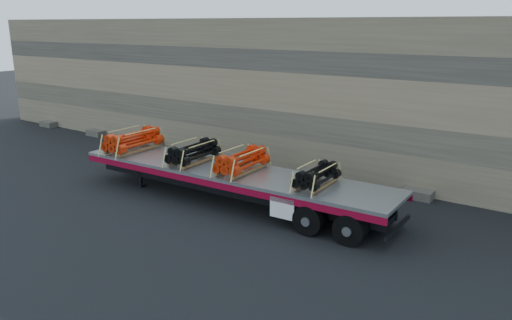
{
  "coord_description": "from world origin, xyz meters",
  "views": [
    {
      "loc": [
        12.5,
        -14.43,
        6.76
      ],
      "look_at": [
        1.81,
        0.84,
        1.64
      ],
      "focal_mm": 35.0,
      "sensor_mm": 36.0,
      "label": 1
    }
  ],
  "objects_px": {
    "bundle_front": "(133,141)",
    "bundle_midfront": "(193,153)",
    "trailer": "(230,186)",
    "bundle_rear": "(317,176)",
    "bundle_midrear": "(242,161)"
  },
  "relations": [
    {
      "from": "trailer",
      "to": "bundle_rear",
      "type": "relative_size",
      "value": 6.89
    },
    {
      "from": "trailer",
      "to": "bundle_midfront",
      "type": "relative_size",
      "value": 6.01
    },
    {
      "from": "bundle_front",
      "to": "bundle_midrear",
      "type": "distance_m",
      "value": 5.81
    },
    {
      "from": "bundle_front",
      "to": "bundle_midfront",
      "type": "height_order",
      "value": "bundle_front"
    },
    {
      "from": "trailer",
      "to": "bundle_midrear",
      "type": "distance_m",
      "value": 1.21
    },
    {
      "from": "bundle_midfront",
      "to": "bundle_rear",
      "type": "height_order",
      "value": "bundle_midfront"
    },
    {
      "from": "bundle_midfront",
      "to": "bundle_midrear",
      "type": "bearing_deg",
      "value": 0.0
    },
    {
      "from": "bundle_midrear",
      "to": "bundle_rear",
      "type": "relative_size",
      "value": 1.16
    },
    {
      "from": "trailer",
      "to": "bundle_midfront",
      "type": "height_order",
      "value": "bundle_midfront"
    },
    {
      "from": "bundle_front",
      "to": "bundle_midfront",
      "type": "relative_size",
      "value": 1.13
    },
    {
      "from": "bundle_midfront",
      "to": "bundle_rear",
      "type": "xyz_separation_m",
      "value": [
        5.52,
        0.16,
        -0.05
      ]
    },
    {
      "from": "bundle_midrear",
      "to": "bundle_rear",
      "type": "distance_m",
      "value": 3.15
    },
    {
      "from": "bundle_front",
      "to": "bundle_midfront",
      "type": "xyz_separation_m",
      "value": [
        3.44,
        0.1,
        -0.05
      ]
    },
    {
      "from": "trailer",
      "to": "bundle_front",
      "type": "bearing_deg",
      "value": -180.0
    },
    {
      "from": "bundle_midrear",
      "to": "bundle_front",
      "type": "bearing_deg",
      "value": -180.0
    }
  ]
}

